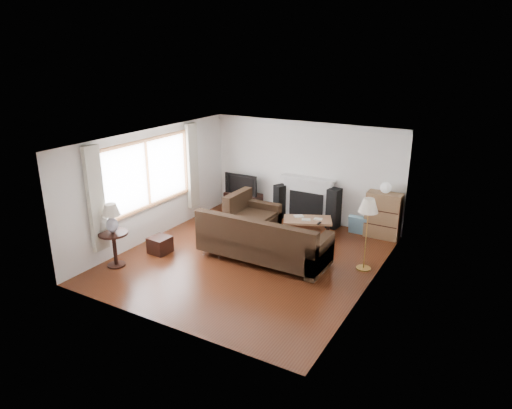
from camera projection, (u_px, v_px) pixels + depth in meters
The scene contains 17 objects.
room at pixel (249, 202), 9.10m from camera, with size 5.10×5.60×2.54m.
window at pixel (148, 174), 10.00m from camera, with size 0.12×2.74×1.54m, color brown.
curtain_near at pixel (96, 199), 8.77m from camera, with size 0.10×0.35×2.10m, color beige.
curtain_far at pixel (192, 166), 11.27m from camera, with size 0.10×0.35×2.10m, color beige.
fireplace at pixel (307, 199), 11.42m from camera, with size 1.40×0.26×1.15m, color white.
tv_stand at pixel (243, 202), 12.26m from camera, with size 0.98×0.44×0.49m, color black.
television at pixel (243, 183), 12.09m from camera, with size 0.95×0.12×0.55m, color black.
speaker_left at pixel (280, 201), 11.72m from camera, with size 0.24×0.29×0.87m, color black.
speaker_right at pixel (334, 208), 11.02m from camera, with size 0.27×0.33×0.98m, color black.
bookshelf at pixel (383, 215), 10.44m from camera, with size 0.78×0.37×1.07m, color brown.
globe_lamp at pixel (386, 188), 10.22m from camera, with size 0.25×0.25×0.25m, color white.
sectional_sofa at pixel (263, 239), 9.29m from camera, with size 2.91×2.12×0.94m, color black.
coffee_table at pixel (307, 227), 10.58m from camera, with size 1.10×0.60×0.43m, color #9C6C4A.
footstool at pixel (160, 245), 9.74m from camera, with size 0.41×0.41×0.35m, color black.
floor_lamp at pixel (366, 235), 8.82m from camera, with size 0.38×0.38×1.47m, color #BE9042.
side_table at pixel (115, 249), 9.08m from camera, with size 0.58×0.58×0.72m, color black.
table_lamp at pixel (112, 219), 8.87m from camera, with size 0.36×0.36×0.58m, color silver.
Camera 1 is at (4.42, -7.42, 4.13)m, focal length 32.00 mm.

